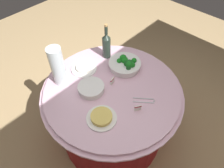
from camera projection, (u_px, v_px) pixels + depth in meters
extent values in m
plane|color=tan|center=(112.00, 132.00, 2.19)|extent=(6.00, 6.00, 0.00)
cylinder|color=maroon|center=(112.00, 115.00, 1.93)|extent=(1.01, 1.01, 0.69)
cylinder|color=#E0B2C6|center=(112.00, 91.00, 1.67)|extent=(1.16, 1.16, 0.02)
cylinder|color=#E0B2C6|center=(112.00, 89.00, 1.65)|extent=(1.10, 1.10, 0.03)
cylinder|color=white|center=(125.00, 65.00, 1.77)|extent=(0.26, 0.26, 0.05)
cylinder|color=white|center=(125.00, 63.00, 1.75)|extent=(0.28, 0.28, 0.01)
sphere|color=#19591E|center=(129.00, 63.00, 1.71)|extent=(0.07, 0.07, 0.07)
sphere|color=#195A1E|center=(127.00, 64.00, 1.72)|extent=(0.05, 0.05, 0.05)
sphere|color=#19701E|center=(132.00, 65.00, 1.71)|extent=(0.06, 0.06, 0.06)
sphere|color=#19761E|center=(119.00, 61.00, 1.75)|extent=(0.04, 0.04, 0.04)
sphere|color=#19801E|center=(123.00, 58.00, 1.75)|extent=(0.06, 0.06, 0.06)
sphere|color=#19721E|center=(125.00, 60.00, 1.75)|extent=(0.05, 0.05, 0.05)
sphere|color=#197C1E|center=(126.00, 61.00, 1.74)|extent=(0.05, 0.05, 0.05)
sphere|color=#19521E|center=(128.00, 68.00, 1.69)|extent=(0.04, 0.04, 0.04)
sphere|color=#19751E|center=(129.00, 65.00, 1.70)|extent=(0.06, 0.06, 0.06)
sphere|color=#197F1E|center=(124.00, 61.00, 1.75)|extent=(0.05, 0.05, 0.05)
sphere|color=#19811E|center=(134.00, 60.00, 1.75)|extent=(0.04, 0.04, 0.04)
sphere|color=#19731E|center=(123.00, 61.00, 1.75)|extent=(0.04, 0.04, 0.04)
cylinder|color=white|center=(91.00, 90.00, 1.62)|extent=(0.21, 0.21, 0.01)
cylinder|color=white|center=(91.00, 89.00, 1.61)|extent=(0.21, 0.21, 0.01)
cylinder|color=white|center=(91.00, 88.00, 1.60)|extent=(0.21, 0.21, 0.01)
cylinder|color=white|center=(91.00, 87.00, 1.60)|extent=(0.21, 0.21, 0.01)
cylinder|color=white|center=(91.00, 86.00, 1.59)|extent=(0.21, 0.21, 0.01)
cylinder|color=#232E26|center=(107.00, 48.00, 1.82)|extent=(0.07, 0.07, 0.20)
cone|color=#232E26|center=(106.00, 36.00, 1.73)|extent=(0.07, 0.07, 0.04)
cylinder|color=#232E26|center=(106.00, 30.00, 1.68)|extent=(0.03, 0.03, 0.08)
cylinder|color=#B2844C|center=(106.00, 25.00, 1.65)|extent=(0.03, 0.03, 0.02)
cylinder|color=silver|center=(58.00, 66.00, 1.56)|extent=(0.11, 0.11, 0.34)
sphere|color=#E5B26B|center=(59.00, 79.00, 1.65)|extent=(0.06, 0.06, 0.06)
sphere|color=#E5B26B|center=(63.00, 78.00, 1.65)|extent=(0.06, 0.06, 0.06)
sphere|color=#E5B26B|center=(61.00, 76.00, 1.67)|extent=(0.06, 0.06, 0.06)
sphere|color=#72C64C|center=(59.00, 75.00, 1.60)|extent=(0.06, 0.06, 0.06)
sphere|color=#72C64C|center=(62.00, 73.00, 1.62)|extent=(0.06, 0.06, 0.06)
sphere|color=#72C64C|center=(58.00, 72.00, 1.62)|extent=(0.06, 0.06, 0.06)
sphere|color=red|center=(59.00, 70.00, 1.56)|extent=(0.06, 0.06, 0.06)
sphere|color=red|center=(60.00, 67.00, 1.59)|extent=(0.06, 0.06, 0.06)
sphere|color=red|center=(56.00, 68.00, 1.58)|extent=(0.06, 0.06, 0.06)
sphere|color=#E5B26B|center=(59.00, 64.00, 1.53)|extent=(0.06, 0.06, 0.06)
sphere|color=#E5B26B|center=(57.00, 61.00, 1.55)|extent=(0.06, 0.06, 0.06)
sphere|color=#E5B26B|center=(54.00, 64.00, 1.53)|extent=(0.06, 0.06, 0.06)
cylinder|color=silver|center=(144.00, 102.00, 1.54)|extent=(0.11, 0.13, 0.01)
cylinder|color=silver|center=(143.00, 98.00, 1.56)|extent=(0.11, 0.13, 0.01)
sphere|color=silver|center=(154.00, 101.00, 1.55)|extent=(0.01, 0.01, 0.01)
cylinder|color=white|center=(102.00, 118.00, 1.44)|extent=(0.22, 0.22, 0.01)
cylinder|color=#EACC60|center=(101.00, 117.00, 1.43)|extent=(0.15, 0.15, 0.03)
cylinder|color=white|center=(84.00, 69.00, 1.77)|extent=(0.22, 0.22, 0.01)
cylinder|color=white|center=(84.00, 67.00, 1.76)|extent=(0.13, 0.13, 0.02)
cube|color=white|center=(112.00, 81.00, 1.65)|extent=(0.05, 0.02, 0.05)
cube|color=maroon|center=(112.00, 79.00, 1.64)|extent=(0.05, 0.02, 0.01)
cube|color=white|center=(138.00, 108.00, 1.47)|extent=(0.05, 0.03, 0.05)
cube|color=maroon|center=(138.00, 107.00, 1.46)|extent=(0.05, 0.03, 0.01)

